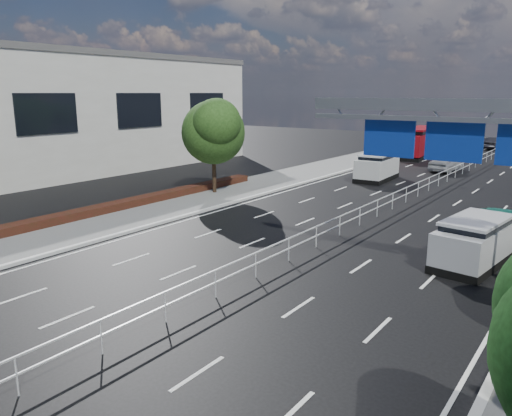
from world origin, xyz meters
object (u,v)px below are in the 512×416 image
Objects in this scene: near_car_silver at (446,162)px; near_car_dark at (492,143)px; silver_minivan at (475,242)px; white_minivan at (377,167)px; red_bus at (420,141)px; parked_car_teal at (497,225)px; overhead_gantry at (476,135)px.

near_car_silver is 22.31m from near_car_dark.
white_minivan is at bearing 130.48° from silver_minivan.
red_bus is at bearing 94.43° from white_minivan.
white_minivan is 20.73m from silver_minivan.
near_car_dark is 0.93× the size of parked_car_teal.
near_car_silver is at bearing -64.14° from red_bus.
overhead_gantry is 23.76m from white_minivan.
red_bus is 37.67m from silver_minivan.
red_bus is 13.75m from near_car_dark.
white_minivan is at bearing 120.10° from overhead_gantry.
overhead_gantry is 0.94× the size of red_bus.
parked_car_teal is at bearing -69.89° from red_bus.
white_minivan is 1.05× the size of parked_car_teal.
white_minivan reaches higher than parked_car_teal.
parked_car_teal is (8.71, -43.06, -0.07)m from near_car_dark.
overhead_gantry is 51.72m from near_car_dark.
silver_minivan is 1.02× the size of parked_car_teal.
silver_minivan is (-0.24, 2.91, -4.62)m from overhead_gantry.
white_minivan is at bearing 72.39° from near_car_silver.
white_minivan reaches higher than near_car_dark.
near_car_dark is 48.59m from silver_minivan.
silver_minivan is (8.22, -25.50, 0.18)m from near_car_silver.
near_car_silver reaches higher than near_car_dark.
silver_minivan is at bearing 94.72° from overhead_gantry.
parked_car_teal is (8.22, -20.76, -0.12)m from near_car_silver.
overhead_gantry is at bearing -95.21° from parked_car_teal.
parked_car_teal is (0.00, 4.74, -0.30)m from silver_minivan.
silver_minivan is 4.75m from parked_car_teal.
overhead_gantry is 5.47m from silver_minivan.
silver_minivan is at bearing 111.76° from near_car_silver.
white_minivan is at bearing -86.90° from red_bus.
silver_minivan is (8.71, -47.80, 0.23)m from near_car_dark.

